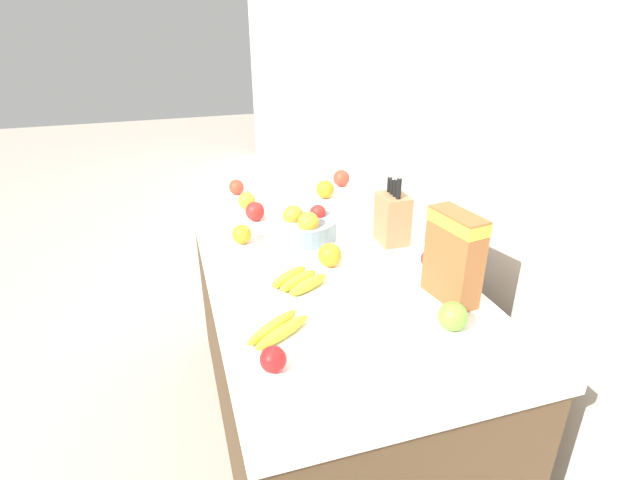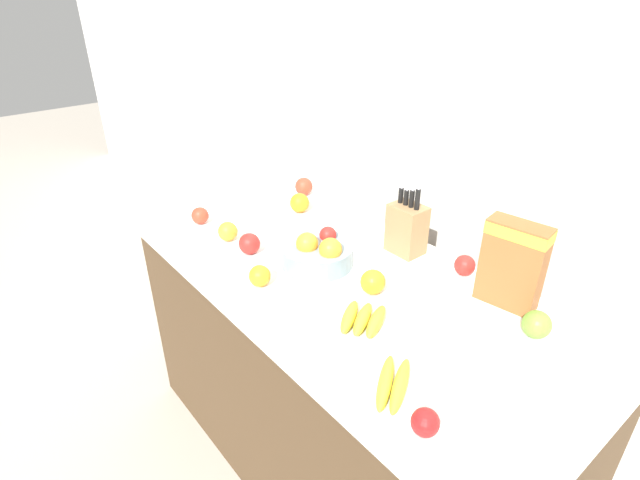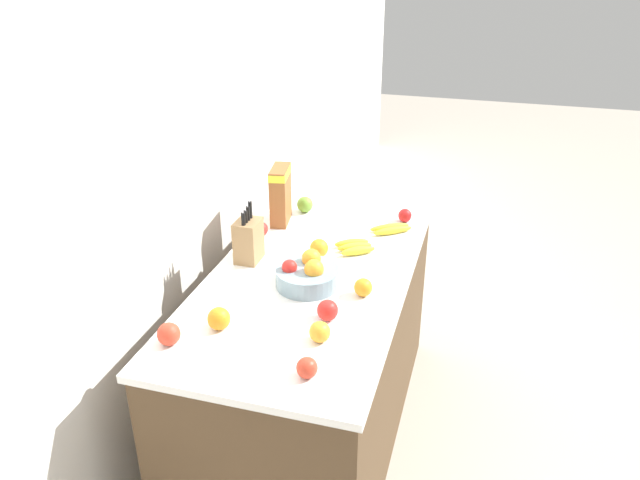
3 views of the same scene
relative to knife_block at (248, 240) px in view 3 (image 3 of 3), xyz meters
The scene contains 18 objects.
ground_plane 1.03m from the knife_block, 89.50° to the right, with size 14.00×14.00×0.00m, color #B2A899.
wall_back 0.45m from the knife_block, 89.56° to the left, with size 9.00×0.06×2.60m.
counter 0.61m from the knife_block, 89.50° to the right, with size 1.70×0.80×0.89m.
knife_block is the anchor object (origin of this frame).
cereal_box 0.42m from the knife_block, ahead, with size 0.19×0.11×0.28m.
fruit_bowl 0.33m from the knife_block, 113.38° to the right, with size 0.25×0.25×0.13m.
banana_bunch_left 0.47m from the knife_block, 62.89° to the right, with size 0.18×0.20×0.04m.
banana_bunch_right 0.70m from the knife_block, 50.29° to the right, with size 0.17×0.20×0.03m.
apple_near_bananas 0.82m from the knife_block, 44.81° to the right, with size 0.07×0.07×0.07m, color red.
apple_leftmost 0.65m from the knife_block, behind, with size 0.08×0.08×0.08m, color red.
apple_by_knife_block 0.25m from the knife_block, ahead, with size 0.07×0.07×0.07m, color red.
apple_rear 0.83m from the knife_block, 145.29° to the right, with size 0.07×0.07×0.07m, color red.
apple_front 0.57m from the knife_block, ahead, with size 0.08×0.08×0.08m, color #6B9E33.
apple_rightmost 0.57m from the knife_block, 127.95° to the right, with size 0.08×0.08×0.08m, color red.
orange_near_bowl 0.56m from the knife_block, 105.58° to the right, with size 0.07×0.07×0.07m, color orange.
orange_mid_left 0.31m from the knife_block, 67.46° to the right, with size 0.08×0.08×0.08m, color orange.
orange_front_center 0.52m from the knife_block, 169.66° to the right, with size 0.08×0.08×0.08m, color orange.
orange_front_right 0.67m from the knife_block, 136.70° to the right, with size 0.07×0.07×0.07m, color orange.
Camera 3 is at (-2.19, -0.66, 2.16)m, focal length 35.00 mm.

